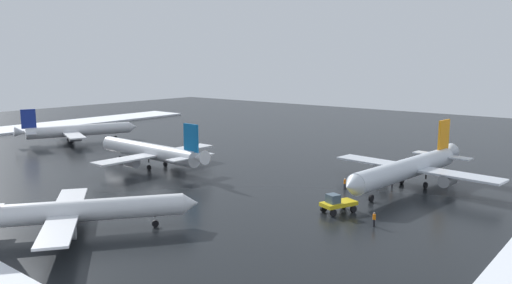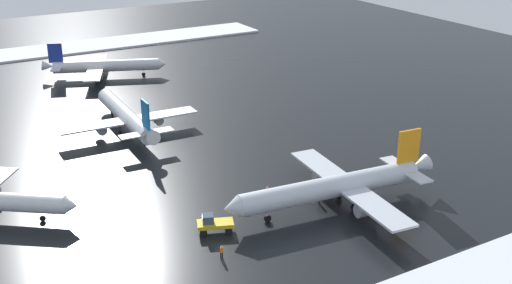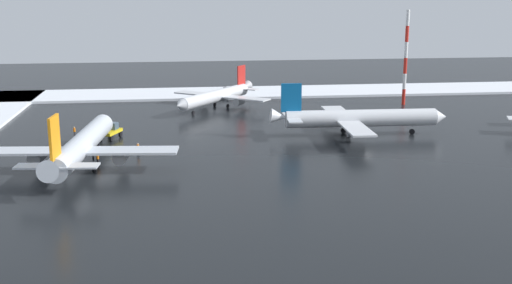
{
  "view_description": "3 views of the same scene",
  "coord_description": "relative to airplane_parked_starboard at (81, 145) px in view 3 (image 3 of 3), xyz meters",
  "views": [
    {
      "loc": [
        70.67,
        -61.46,
        19.32
      ],
      "look_at": [
        16.32,
        5.8,
        4.98
      ],
      "focal_mm": 35.0,
      "sensor_mm": 36.0,
      "label": 1
    },
    {
      "loc": [
        104.68,
        -38.35,
        41.01
      ],
      "look_at": [
        23.94,
        8.38,
        3.56
      ],
      "focal_mm": 45.0,
      "sensor_mm": 36.0,
      "label": 2
    },
    {
      "loc": [
        29.3,
        96.02,
        23.59
      ],
      "look_at": [
        18.36,
        7.76,
        2.33
      ],
      "focal_mm": 45.0,
      "sensor_mm": 36.0,
      "label": 3
    }
  ],
  "objects": [
    {
      "name": "antenna_mast",
      "position": [
        -60.07,
        -42.0,
        6.65
      ],
      "size": [
        0.7,
        0.7,
        19.55
      ],
      "color": "red",
      "rests_on": "ground_plane"
    },
    {
      "name": "ground_crew_mid_apron",
      "position": [
        -1.91,
        -1.26,
        -2.15
      ],
      "size": [
        0.36,
        0.36,
        1.71
      ],
      "rotation": [
        0.0,
        0.0,
        3.95
      ],
      "color": "black",
      "rests_on": "ground_plane"
    },
    {
      "name": "airplane_foreground_jet",
      "position": [
        -20.94,
        -42.19,
        -0.56
      ],
      "size": [
        19.46,
        22.13,
        7.75
      ],
      "rotation": [
        0.0,
        0.0,
        0.93
      ],
      "color": "silver",
      "rests_on": "ground_plane"
    },
    {
      "name": "ground_crew_by_nose_gear",
      "position": [
        -7.09,
        -6.48,
        -2.15
      ],
      "size": [
        0.36,
        0.36,
        1.71
      ],
      "rotation": [
        0.0,
        0.0,
        5.26
      ],
      "color": "black",
      "rests_on": "ground_plane"
    },
    {
      "name": "ground_crew_beside_wing",
      "position": [
        3.88,
        -19.37,
        -2.15
      ],
      "size": [
        0.36,
        0.36,
        1.71
      ],
      "rotation": [
        0.0,
        0.0,
        3.02
      ],
      "color": "black",
      "rests_on": "ground_plane"
    },
    {
      "name": "ground_plane",
      "position": [
        -42.36,
        -10.15,
        -3.13
      ],
      "size": [
        240.0,
        240.0,
        0.0
      ],
      "primitive_type": "plane",
      "color": "black"
    },
    {
      "name": "airplane_parked_starboard",
      "position": [
        0.0,
        0.0,
        0.0
      ],
      "size": [
        26.49,
        31.86,
        9.46
      ],
      "rotation": [
        0.0,
        0.0,
        4.61
      ],
      "color": "silver",
      "rests_on": "ground_plane"
    },
    {
      "name": "pushback_tug",
      "position": [
        -2.19,
        -17.41,
        -1.84
      ],
      "size": [
        3.73,
        5.09,
        2.5
      ],
      "rotation": [
        0.0,
        0.0,
        4.34
      ],
      "color": "gold",
      "rests_on": "ground_plane"
    },
    {
      "name": "airplane_parked_portside",
      "position": [
        -42.23,
        -14.65,
        -0.21
      ],
      "size": [
        29.68,
        24.57,
        8.82
      ],
      "rotation": [
        0.0,
        0.0,
        3.11
      ],
      "color": "silver",
      "rests_on": "ground_plane"
    },
    {
      "name": "snow_bank_far",
      "position": [
        -42.36,
        -60.15,
        -2.86
      ],
      "size": [
        152.0,
        16.0,
        0.53
      ],
      "primitive_type": "cube",
      "color": "white",
      "rests_on": "ground_plane"
    }
  ]
}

